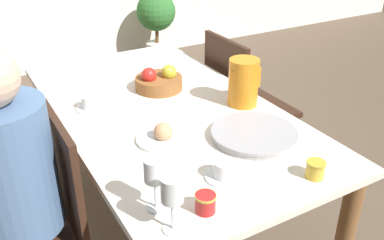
{
  "coord_description": "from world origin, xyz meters",
  "views": [
    {
      "loc": [
        -0.73,
        -1.51,
        1.56
      ],
      "look_at": [
        0.0,
        -0.24,
        0.78
      ],
      "focal_mm": 40.0,
      "sensor_mm": 36.0,
      "label": 1
    }
  ],
  "objects_px": {
    "chair_person_side": "(38,228)",
    "chair_opposite": "(242,105)",
    "bread_plate": "(163,136)",
    "jam_jar_amber": "(315,169)",
    "teacup_near_person": "(225,171)",
    "wine_glass_juice": "(172,193)",
    "teacup_across": "(91,104)",
    "fruit_bowl": "(159,81)",
    "person_seated": "(1,190)",
    "red_pitcher": "(243,82)",
    "jam_jar_red": "(205,202)",
    "serving_tray": "(254,134)",
    "potted_plant": "(156,18)",
    "wine_glass_water": "(155,173)"
  },
  "relations": [
    {
      "from": "chair_person_side",
      "to": "chair_opposite",
      "type": "xyz_separation_m",
      "value": [
        1.25,
        0.47,
        0.0
      ]
    },
    {
      "from": "chair_person_side",
      "to": "jam_jar_amber",
      "type": "bearing_deg",
      "value": -121.8
    },
    {
      "from": "person_seated",
      "to": "potted_plant",
      "type": "bearing_deg",
      "value": -34.64
    },
    {
      "from": "chair_opposite",
      "to": "serving_tray",
      "type": "relative_size",
      "value": 2.7
    },
    {
      "from": "person_seated",
      "to": "wine_glass_water",
      "type": "relative_size",
      "value": 6.92
    },
    {
      "from": "chair_opposite",
      "to": "fruit_bowl",
      "type": "xyz_separation_m",
      "value": [
        -0.56,
        -0.07,
        0.29
      ]
    },
    {
      "from": "jam_jar_red",
      "to": "serving_tray",
      "type": "bearing_deg",
      "value": 35.3
    },
    {
      "from": "person_seated",
      "to": "red_pitcher",
      "type": "bearing_deg",
      "value": -84.98
    },
    {
      "from": "teacup_near_person",
      "to": "teacup_across",
      "type": "bearing_deg",
      "value": 107.01
    },
    {
      "from": "wine_glass_water",
      "to": "teacup_near_person",
      "type": "bearing_deg",
      "value": 5.89
    },
    {
      "from": "wine_glass_water",
      "to": "chair_opposite",
      "type": "bearing_deg",
      "value": 42.21
    },
    {
      "from": "teacup_near_person",
      "to": "teacup_across",
      "type": "height_order",
      "value": "same"
    },
    {
      "from": "teacup_across",
      "to": "serving_tray",
      "type": "distance_m",
      "value": 0.72
    },
    {
      "from": "chair_person_side",
      "to": "red_pitcher",
      "type": "bearing_deg",
      "value": -86.06
    },
    {
      "from": "chair_person_side",
      "to": "teacup_near_person",
      "type": "bearing_deg",
      "value": -122.92
    },
    {
      "from": "chair_person_side",
      "to": "chair_opposite",
      "type": "relative_size",
      "value": 1.0
    },
    {
      "from": "wine_glass_juice",
      "to": "person_seated",
      "type": "bearing_deg",
      "value": 129.17
    },
    {
      "from": "serving_tray",
      "to": "chair_opposite",
      "type": "bearing_deg",
      "value": 56.51
    },
    {
      "from": "jam_jar_amber",
      "to": "jam_jar_red",
      "type": "distance_m",
      "value": 0.4
    },
    {
      "from": "chair_opposite",
      "to": "potted_plant",
      "type": "xyz_separation_m",
      "value": [
        0.46,
        2.11,
        -0.02
      ]
    },
    {
      "from": "potted_plant",
      "to": "jam_jar_red",
      "type": "bearing_deg",
      "value": -112.97
    },
    {
      "from": "bread_plate",
      "to": "jam_jar_amber",
      "type": "relative_size",
      "value": 3.23
    },
    {
      "from": "person_seated",
      "to": "red_pitcher",
      "type": "relative_size",
      "value": 5.7
    },
    {
      "from": "serving_tray",
      "to": "potted_plant",
      "type": "bearing_deg",
      "value": 71.9
    },
    {
      "from": "potted_plant",
      "to": "chair_opposite",
      "type": "bearing_deg",
      "value": -102.42
    },
    {
      "from": "teacup_across",
      "to": "bread_plate",
      "type": "distance_m",
      "value": 0.42
    },
    {
      "from": "teacup_near_person",
      "to": "wine_glass_juice",
      "type": "bearing_deg",
      "value": -152.78
    },
    {
      "from": "wine_glass_water",
      "to": "bread_plate",
      "type": "relative_size",
      "value": 0.83
    },
    {
      "from": "teacup_across",
      "to": "jam_jar_amber",
      "type": "bearing_deg",
      "value": -61.0
    },
    {
      "from": "teacup_near_person",
      "to": "jam_jar_red",
      "type": "xyz_separation_m",
      "value": [
        -0.14,
        -0.11,
        0.01
      ]
    },
    {
      "from": "chair_person_side",
      "to": "fruit_bowl",
      "type": "distance_m",
      "value": 0.85
    },
    {
      "from": "potted_plant",
      "to": "person_seated",
      "type": "bearing_deg",
      "value": -124.64
    },
    {
      "from": "teacup_across",
      "to": "serving_tray",
      "type": "bearing_deg",
      "value": -50.23
    },
    {
      "from": "wine_glass_juice",
      "to": "serving_tray",
      "type": "xyz_separation_m",
      "value": [
        0.5,
        0.3,
        -0.11
      ]
    },
    {
      "from": "jam_jar_amber",
      "to": "potted_plant",
      "type": "xyz_separation_m",
      "value": [
        0.89,
        3.09,
        -0.3
      ]
    },
    {
      "from": "teacup_across",
      "to": "potted_plant",
      "type": "bearing_deg",
      "value": 58.43
    },
    {
      "from": "teacup_near_person",
      "to": "teacup_across",
      "type": "distance_m",
      "value": 0.75
    },
    {
      "from": "red_pitcher",
      "to": "jam_jar_amber",
      "type": "distance_m",
      "value": 0.59
    },
    {
      "from": "person_seated",
      "to": "serving_tray",
      "type": "relative_size",
      "value": 3.58
    },
    {
      "from": "jam_jar_amber",
      "to": "jam_jar_red",
      "type": "bearing_deg",
      "value": 175.38
    },
    {
      "from": "jam_jar_red",
      "to": "teacup_near_person",
      "type": "bearing_deg",
      "value": 37.85
    },
    {
      "from": "wine_glass_water",
      "to": "potted_plant",
      "type": "relative_size",
      "value": 0.24
    },
    {
      "from": "person_seated",
      "to": "jam_jar_red",
      "type": "height_order",
      "value": "person_seated"
    },
    {
      "from": "person_seated",
      "to": "teacup_across",
      "type": "bearing_deg",
      "value": -48.87
    },
    {
      "from": "wine_glass_water",
      "to": "jam_jar_amber",
      "type": "xyz_separation_m",
      "value": [
        0.52,
        -0.12,
        -0.09
      ]
    },
    {
      "from": "chair_person_side",
      "to": "chair_opposite",
      "type": "distance_m",
      "value": 1.33
    },
    {
      "from": "wine_glass_juice",
      "to": "teacup_near_person",
      "type": "relative_size",
      "value": 1.34
    },
    {
      "from": "wine_glass_juice",
      "to": "jam_jar_red",
      "type": "height_order",
      "value": "wine_glass_juice"
    },
    {
      "from": "bread_plate",
      "to": "jam_jar_red",
      "type": "height_order",
      "value": "bread_plate"
    },
    {
      "from": "red_pitcher",
      "to": "jam_jar_red",
      "type": "height_order",
      "value": "red_pitcher"
    }
  ]
}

